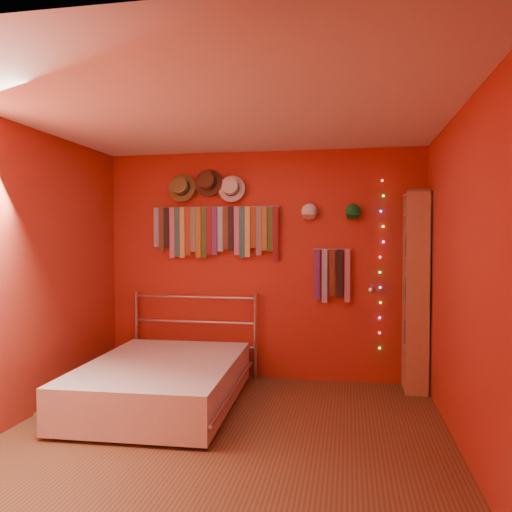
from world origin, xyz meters
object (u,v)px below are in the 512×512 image
Objects in this scene: reading_lamp at (371,290)px; bookshelf at (420,291)px; tie_rack at (215,230)px; bed at (162,381)px.

bookshelf reaches higher than reading_lamp.
tie_rack reaches higher than reading_lamp.
reading_lamp is at bearing -175.75° from bookshelf.
bookshelf reaches higher than tie_rack.
bed is at bearing -156.64° from reading_lamp.
bed is (-0.23, -1.02, -1.42)m from tie_rack.
tie_rack is 4.35× the size of reading_lamp.
reading_lamp is 2.24m from bed.
bookshelf is at bearing -4.08° from tie_rack.
reading_lamp is 0.17× the size of bed.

